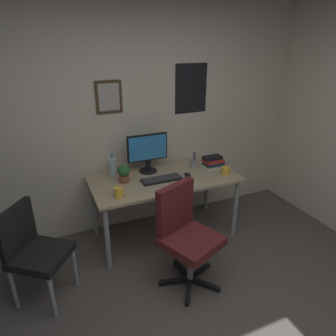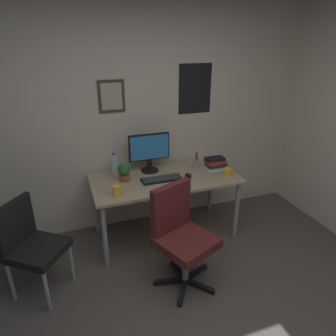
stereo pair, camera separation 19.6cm
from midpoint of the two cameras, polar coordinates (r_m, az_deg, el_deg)
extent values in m
cube|color=beige|center=(3.53, -8.87, 9.07)|extent=(4.40, 0.08, 2.60)
cube|color=#4C3823|center=(3.39, -12.49, 12.58)|extent=(0.28, 0.02, 0.34)
cube|color=beige|center=(3.38, -12.45, 12.56)|extent=(0.22, 0.00, 0.28)
cube|color=black|center=(3.69, 2.68, 14.32)|extent=(0.40, 0.01, 0.56)
cube|color=tan|center=(3.37, -2.34, -1.99)|extent=(1.58, 0.77, 0.03)
cylinder|color=#9EA0A5|center=(3.12, -12.88, -12.60)|extent=(0.05, 0.05, 0.69)
cylinder|color=#9EA0A5|center=(3.59, 10.70, -7.26)|extent=(0.05, 0.05, 0.69)
cylinder|color=#9EA0A5|center=(3.67, -14.92, -7.01)|extent=(0.05, 0.05, 0.69)
cylinder|color=#9EA0A5|center=(4.08, 5.69, -3.10)|extent=(0.05, 0.05, 0.69)
cube|color=#591E1E|center=(2.83, 2.25, -13.30)|extent=(0.60, 0.60, 0.08)
cube|color=#591E1E|center=(2.80, -0.74, -7.24)|extent=(0.41, 0.23, 0.45)
cylinder|color=#9EA0A5|center=(2.98, 2.17, -17.18)|extent=(0.08, 0.08, 0.42)
cube|color=black|center=(3.18, 3.90, -18.39)|extent=(0.27, 0.14, 0.03)
cylinder|color=black|center=(3.27, 5.57, -17.38)|extent=(0.05, 0.05, 0.04)
cube|color=black|center=(3.19, 0.80, -18.15)|extent=(0.06, 0.28, 0.03)
cylinder|color=black|center=(3.29, -0.42, -16.93)|extent=(0.05, 0.05, 0.04)
cube|color=black|center=(3.08, -0.59, -19.97)|extent=(0.28, 0.10, 0.03)
cylinder|color=black|center=(3.08, -3.34, -20.45)|extent=(0.05, 0.05, 0.04)
cube|color=black|center=(3.00, 1.81, -21.45)|extent=(0.18, 0.26, 0.03)
cylinder|color=black|center=(2.91, 1.47, -23.58)|extent=(0.05, 0.05, 0.04)
cube|color=black|center=(3.06, 4.67, -20.38)|extent=(0.21, 0.24, 0.03)
cylinder|color=black|center=(3.04, 7.29, -21.30)|extent=(0.05, 0.05, 0.04)
cube|color=black|center=(2.94, -24.05, -14.48)|extent=(0.59, 0.59, 0.07)
cube|color=black|center=(2.93, -27.82, -9.87)|extent=(0.28, 0.35, 0.40)
cylinder|color=#9EA0A5|center=(2.89, -22.39, -21.06)|extent=(0.05, 0.05, 0.41)
cylinder|color=#9EA0A5|center=(3.10, -18.53, -16.89)|extent=(0.05, 0.05, 0.41)
cylinder|color=#9EA0A5|center=(3.09, -28.18, -19.03)|extent=(0.05, 0.05, 0.41)
cylinder|color=#9EA0A5|center=(3.29, -24.10, -15.34)|extent=(0.05, 0.05, 0.41)
cylinder|color=black|center=(3.53, -5.25, -0.52)|extent=(0.20, 0.20, 0.01)
cube|color=black|center=(3.50, -5.29, 0.49)|extent=(0.05, 0.04, 0.12)
cube|color=black|center=(3.43, -5.45, 3.76)|extent=(0.46, 0.02, 0.30)
cube|color=#338CD8|center=(3.41, -5.34, 3.67)|extent=(0.43, 0.00, 0.27)
cube|color=black|center=(3.30, -2.90, -2.11)|extent=(0.43, 0.15, 0.02)
cube|color=#38383A|center=(3.29, -2.90, -1.91)|extent=(0.41, 0.13, 0.00)
ellipsoid|color=black|center=(3.39, 1.96, -1.27)|extent=(0.06, 0.11, 0.04)
cylinder|color=silver|center=(3.43, -11.71, 0.06)|extent=(0.07, 0.07, 0.20)
cylinder|color=silver|center=(3.39, -11.87, 1.93)|extent=(0.03, 0.03, 0.04)
cylinder|color=#2659B2|center=(3.38, -11.90, 2.32)|extent=(0.03, 0.03, 0.01)
cylinder|color=yellow|center=(3.46, 8.88, -0.51)|extent=(0.08, 0.08, 0.09)
torus|color=yellow|center=(3.49, 9.65, -0.31)|extent=(0.05, 0.01, 0.05)
cylinder|color=yellow|center=(2.99, -10.98, -4.44)|extent=(0.08, 0.08, 0.10)
torus|color=yellow|center=(3.00, -10.02, -4.19)|extent=(0.05, 0.01, 0.05)
cylinder|color=brown|center=(3.30, -9.76, -1.94)|extent=(0.11, 0.11, 0.07)
sphere|color=#2D6B33|center=(3.26, -9.86, -0.46)|extent=(0.13, 0.13, 0.13)
ellipsoid|color=#287A38|center=(3.27, -10.50, -0.15)|extent=(0.07, 0.08, 0.02)
ellipsoid|color=#287A38|center=(3.28, -9.48, 0.04)|extent=(0.07, 0.08, 0.02)
ellipsoid|color=#287A38|center=(3.23, -10.18, -0.77)|extent=(0.08, 0.07, 0.02)
cylinder|color=#9EA0A5|center=(3.60, 3.22, 0.77)|extent=(0.07, 0.07, 0.09)
cylinder|color=#263FBF|center=(3.57, 3.16, 1.89)|extent=(0.01, 0.01, 0.13)
cylinder|color=red|center=(3.57, 3.23, 1.91)|extent=(0.01, 0.01, 0.13)
cylinder|color=black|center=(3.57, 3.39, 1.91)|extent=(0.01, 0.01, 0.13)
cylinder|color=#9EA0A5|center=(3.58, 3.39, 2.02)|extent=(0.01, 0.03, 0.14)
cylinder|color=#9EA0A5|center=(3.57, 3.16, 1.98)|extent=(0.01, 0.02, 0.14)
cube|color=silver|center=(3.63, 6.47, 0.28)|extent=(0.21, 0.16, 0.03)
cube|color=#33723F|center=(3.62, 6.62, 0.67)|extent=(0.20, 0.15, 0.02)
cube|color=navy|center=(3.60, 6.95, 0.92)|extent=(0.20, 0.14, 0.02)
cube|color=#B22D28|center=(3.59, 6.68, 1.36)|extent=(0.22, 0.16, 0.03)
cube|color=black|center=(3.57, 6.60, 1.88)|extent=(0.21, 0.11, 0.03)
camera|label=1|loc=(0.10, -91.74, -0.74)|focal=33.26mm
camera|label=2|loc=(0.10, 88.26, 0.74)|focal=33.26mm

